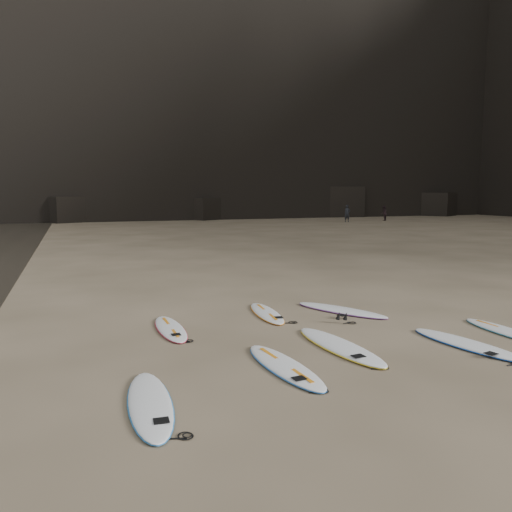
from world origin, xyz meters
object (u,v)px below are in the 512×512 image
at_px(surfboard_4, 507,331).
at_px(surfboard_5, 170,328).
at_px(surfboard_2, 340,345).
at_px(person_a, 347,213).
at_px(surfboard_3, 467,344).
at_px(surfboard_7, 341,310).
at_px(surfboard_0, 150,403).
at_px(person_b, 384,213).
at_px(surfboard_6, 267,313).
at_px(surfboard_1, 284,366).

height_order(surfboard_4, surfboard_5, same).
relative_size(surfboard_2, person_a, 1.57).
distance_m(surfboard_3, surfboard_7, 3.38).
bearing_deg(surfboard_7, surfboard_0, -172.16).
relative_size(person_a, person_b, 1.10).
bearing_deg(surfboard_4, surfboard_5, 158.48).
xyz_separation_m(surfboard_4, surfboard_6, (-4.11, 3.20, -0.00)).
height_order(surfboard_5, person_a, person_a).
distance_m(surfboard_7, person_a, 38.00).
distance_m(surfboard_0, surfboard_2, 3.96).
height_order(person_a, person_b, person_a).
bearing_deg(surfboard_2, surfboard_0, -164.45).
xyz_separation_m(surfboard_0, surfboard_5, (0.97, 3.68, -0.00)).
xyz_separation_m(surfboard_0, person_b, (29.48, 37.42, 0.73)).
xyz_separation_m(surfboard_3, person_a, (18.56, 35.92, 0.80)).
distance_m(surfboard_0, surfboard_3, 6.10).
bearing_deg(surfboard_1, surfboard_5, 110.16).
bearing_deg(surfboard_3, surfboard_2, 152.71).
height_order(surfboard_1, surfboard_4, surfboard_1).
bearing_deg(surfboard_3, surfboard_6, 116.61).
height_order(surfboard_2, surfboard_4, surfboard_2).
relative_size(surfboard_4, person_a, 1.31).
xyz_separation_m(surfboard_5, surfboard_7, (4.24, 0.20, 0.01)).
bearing_deg(surfboard_1, person_b, 49.24).
distance_m(surfboard_6, surfboard_7, 1.86).
xyz_separation_m(surfboard_0, person_a, (24.63, 36.54, 0.81)).
distance_m(surfboard_3, person_a, 40.44).
relative_size(surfboard_3, surfboard_6, 1.13).
bearing_deg(surfboard_5, person_a, 53.94).
height_order(surfboard_2, surfboard_3, surfboard_2).
relative_size(surfboard_5, person_a, 1.30).
height_order(surfboard_4, surfboard_7, surfboard_7).
distance_m(surfboard_4, surfboard_6, 5.22).
relative_size(surfboard_2, surfboard_4, 1.20).
relative_size(surfboard_5, surfboard_7, 0.88).
bearing_deg(person_b, surfboard_4, 15.84).
height_order(surfboard_1, person_b, person_b).
bearing_deg(surfboard_5, surfboard_4, -22.33).
xyz_separation_m(surfboard_2, surfboard_3, (2.34, -0.74, -0.00)).
bearing_deg(person_a, surfboard_5, -122.06).
height_order(surfboard_0, surfboard_5, surfboard_0).
xyz_separation_m(surfboard_4, person_a, (17.13, 35.50, 0.81)).
xyz_separation_m(surfboard_0, surfboard_4, (7.50, 1.04, -0.00)).
distance_m(surfboard_5, surfboard_7, 4.25).
distance_m(surfboard_5, person_a, 40.50).
xyz_separation_m(surfboard_0, surfboard_2, (3.72, 1.35, 0.00)).
xyz_separation_m(person_a, person_b, (4.86, 0.88, -0.07)).
bearing_deg(person_a, surfboard_2, -117.02).
height_order(surfboard_0, person_b, person_b).
bearing_deg(surfboard_0, surfboard_7, 40.44).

